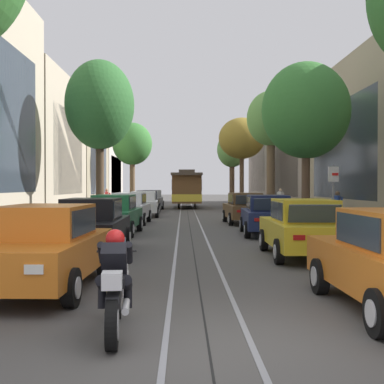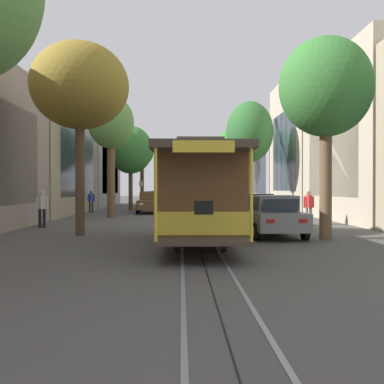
{
  "view_description": "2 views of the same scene",
  "coord_description": "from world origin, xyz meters",
  "px_view_note": "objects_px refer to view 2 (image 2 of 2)",
  "views": [
    {
      "loc": [
        -0.3,
        -6.19,
        1.95
      ],
      "look_at": [
        0.09,
        17.17,
        1.66
      ],
      "focal_mm": 47.68,
      "sensor_mm": 36.0,
      "label": 1
    },
    {
      "loc": [
        0.56,
        54.07,
        1.85
      ],
      "look_at": [
        -0.46,
        10.96,
        1.5
      ],
      "focal_mm": 43.13,
      "sensor_mm": 36.0,
      "label": 2
    }
  ],
  "objects_px": {
    "parked_car_orange_near_left": "(213,198)",
    "parked_car_grey_far_left": "(272,216)",
    "street_tree_kerb_right_fourth": "(80,87)",
    "parked_car_white_fourth_left": "(230,202)",
    "parked_car_black_second_left": "(217,199)",
    "parked_car_green_mid_left": "(223,200)",
    "pedestrian_on_left_pavement": "(309,205)",
    "motorcycle_with_rider": "(196,199)",
    "pedestrian_crossing_far": "(42,207)",
    "pedestrian_on_right_pavement": "(91,200)",
    "street_tree_kerb_left_near": "(231,148)",
    "street_sign_post": "(141,191)",
    "cable_car_trolley": "(198,194)",
    "fire_hydrant": "(145,202)",
    "street_tree_kerb_right_mid": "(111,125)",
    "parked_car_brown_fourth_right": "(150,202)",
    "parked_car_navy_mid_right": "(153,200)",
    "street_tree_kerb_left_second": "(250,132)",
    "parked_car_orange_near_right": "(159,197)",
    "parked_car_black_sixth_left": "(254,210)",
    "street_tree_kerb_right_second": "(131,150)",
    "street_tree_kerb_left_mid": "(326,89)",
    "street_tree_kerb_right_near": "(142,152)",
    "parked_car_white_fifth_left": "(237,205)",
    "parked_car_yellow_second_right": "(157,199)"
  },
  "relations": [
    {
      "from": "parked_car_black_second_left",
      "to": "pedestrian_on_left_pavement",
      "type": "height_order",
      "value": "pedestrian_on_left_pavement"
    },
    {
      "from": "parked_car_green_mid_left",
      "to": "parked_car_grey_far_left",
      "type": "relative_size",
      "value": 1.0
    },
    {
      "from": "parked_car_orange_near_left",
      "to": "parked_car_orange_near_right",
      "type": "xyz_separation_m",
      "value": [
        5.98,
        -1.8,
        0.0
      ]
    },
    {
      "from": "motorcycle_with_rider",
      "to": "pedestrian_on_left_pavement",
      "type": "xyz_separation_m",
      "value": [
        -4.69,
        30.42,
        0.33
      ]
    },
    {
      "from": "parked_car_yellow_second_right",
      "to": "pedestrian_on_left_pavement",
      "type": "height_order",
      "value": "pedestrian_on_left_pavement"
    },
    {
      "from": "street_sign_post",
      "to": "cable_car_trolley",
      "type": "bearing_deg",
      "value": 98.73
    },
    {
      "from": "parked_car_brown_fourth_right",
      "to": "street_tree_kerb_right_second",
      "type": "xyz_separation_m",
      "value": [
        1.98,
        -4.75,
        4.28
      ]
    },
    {
      "from": "parked_car_orange_near_right",
      "to": "street_tree_kerb_left_mid",
      "type": "xyz_separation_m",
      "value": [
        -7.74,
        35.93,
        4.66
      ]
    },
    {
      "from": "street_tree_kerb_left_second",
      "to": "street_sign_post",
      "type": "xyz_separation_m",
      "value": [
        8.99,
        -10.02,
        -4.39
      ]
    },
    {
      "from": "parked_car_black_sixth_left",
      "to": "street_tree_kerb_left_second",
      "type": "distance_m",
      "value": 12.91
    },
    {
      "from": "street_tree_kerb_left_near",
      "to": "street_tree_kerb_right_fourth",
      "type": "relative_size",
      "value": 1.1
    },
    {
      "from": "parked_car_green_mid_left",
      "to": "parked_car_white_fourth_left",
      "type": "height_order",
      "value": "same"
    },
    {
      "from": "street_tree_kerb_right_mid",
      "to": "pedestrian_on_right_pavement",
      "type": "height_order",
      "value": "street_tree_kerb_right_mid"
    },
    {
      "from": "parked_car_white_fourth_left",
      "to": "street_tree_kerb_right_fourth",
      "type": "relative_size",
      "value": 0.58
    },
    {
      "from": "street_tree_kerb_left_near",
      "to": "pedestrian_on_left_pavement",
      "type": "bearing_deg",
      "value": 91.99
    },
    {
      "from": "parked_car_grey_far_left",
      "to": "street_tree_kerb_right_mid",
      "type": "distance_m",
      "value": 15.12
    },
    {
      "from": "parked_car_orange_near_left",
      "to": "street_tree_kerb_left_second",
      "type": "xyz_separation_m",
      "value": [
        -1.64,
        16.44,
        5.22
      ]
    },
    {
      "from": "parked_car_white_fifth_left",
      "to": "motorcycle_with_rider",
      "type": "relative_size",
      "value": 2.21
    },
    {
      "from": "street_tree_kerb_right_mid",
      "to": "parked_car_orange_near_left",
      "type": "bearing_deg",
      "value": -110.37
    },
    {
      "from": "parked_car_grey_far_left",
      "to": "motorcycle_with_rider",
      "type": "relative_size",
      "value": 2.21
    },
    {
      "from": "parked_car_black_sixth_left",
      "to": "pedestrian_crossing_far",
      "type": "bearing_deg",
      "value": 4.87
    },
    {
      "from": "parked_car_white_fifth_left",
      "to": "street_sign_post",
      "type": "bearing_deg",
      "value": -65.86
    },
    {
      "from": "parked_car_black_sixth_left",
      "to": "cable_car_trolley",
      "type": "bearing_deg",
      "value": 67.05
    },
    {
      "from": "parked_car_white_fourth_left",
      "to": "parked_car_grey_far_left",
      "type": "height_order",
      "value": "same"
    },
    {
      "from": "parked_car_black_second_left",
      "to": "parked_car_brown_fourth_right",
      "type": "distance_m",
      "value": 12.64
    },
    {
      "from": "parked_car_brown_fourth_right",
      "to": "street_tree_kerb_left_near",
      "type": "relative_size",
      "value": 0.53
    },
    {
      "from": "pedestrian_on_left_pavement",
      "to": "parked_car_white_fourth_left",
      "type": "bearing_deg",
      "value": -75.69
    },
    {
      "from": "street_tree_kerb_left_second",
      "to": "cable_car_trolley",
      "type": "relative_size",
      "value": 0.91
    },
    {
      "from": "street_tree_kerb_left_second",
      "to": "motorcycle_with_rider",
      "type": "distance_m",
      "value": 20.3
    },
    {
      "from": "parked_car_navy_mid_right",
      "to": "pedestrian_crossing_far",
      "type": "height_order",
      "value": "pedestrian_crossing_far"
    },
    {
      "from": "parked_car_black_sixth_left",
      "to": "parked_car_navy_mid_right",
      "type": "distance_m",
      "value": 18.72
    },
    {
      "from": "parked_car_black_sixth_left",
      "to": "street_tree_kerb_right_near",
      "type": "bearing_deg",
      "value": -74.07
    },
    {
      "from": "parked_car_white_fourth_left",
      "to": "pedestrian_on_left_pavement",
      "type": "height_order",
      "value": "pedestrian_on_left_pavement"
    },
    {
      "from": "street_tree_kerb_right_second",
      "to": "parked_car_brown_fourth_right",
      "type": "bearing_deg",
      "value": 112.67
    },
    {
      "from": "parked_car_black_second_left",
      "to": "parked_car_green_mid_left",
      "type": "bearing_deg",
      "value": 91.34
    },
    {
      "from": "fire_hydrant",
      "to": "street_tree_kerb_left_second",
      "type": "bearing_deg",
      "value": 122.17
    },
    {
      "from": "parked_car_green_mid_left",
      "to": "motorcycle_with_rider",
      "type": "height_order",
      "value": "parked_car_green_mid_left"
    },
    {
      "from": "parked_car_black_second_left",
      "to": "pedestrian_on_left_pavement",
      "type": "distance_m",
      "value": 22.53
    },
    {
      "from": "parked_car_orange_near_left",
      "to": "pedestrian_on_left_pavement",
      "type": "xyz_separation_m",
      "value": [
        -2.97,
        27.58,
        0.18
      ]
    },
    {
      "from": "parked_car_orange_near_left",
      "to": "parked_car_grey_far_left",
      "type": "bearing_deg",
      "value": 90.01
    },
    {
      "from": "parked_car_navy_mid_right",
      "to": "street_tree_kerb_right_fourth",
      "type": "bearing_deg",
      "value": 86.04
    },
    {
      "from": "street_tree_kerb_right_fourth",
      "to": "parked_car_grey_far_left",
      "type": "bearing_deg",
      "value": 175.08
    },
    {
      "from": "motorcycle_with_rider",
      "to": "parked_car_black_sixth_left",
      "type": "bearing_deg",
      "value": 93.33
    },
    {
      "from": "parked_car_black_second_left",
      "to": "street_tree_kerb_right_near",
      "type": "relative_size",
      "value": 0.58
    },
    {
      "from": "parked_car_brown_fourth_right",
      "to": "street_tree_kerb_left_second",
      "type": "height_order",
      "value": "street_tree_kerb_left_second"
    },
    {
      "from": "parked_car_white_fourth_left",
      "to": "pedestrian_crossing_far",
      "type": "height_order",
      "value": "pedestrian_crossing_far"
    },
    {
      "from": "cable_car_trolley",
      "to": "fire_hydrant",
      "type": "distance_m",
      "value": 33.22
    },
    {
      "from": "parked_car_green_mid_left",
      "to": "pedestrian_on_right_pavement",
      "type": "distance_m",
      "value": 11.51
    },
    {
      "from": "street_tree_kerb_right_fourth",
      "to": "cable_car_trolley",
      "type": "bearing_deg",
      "value": 149.0
    },
    {
      "from": "parked_car_white_fourth_left",
      "to": "parked_car_yellow_second_right",
      "type": "xyz_separation_m",
      "value": [
        6.05,
        -12.28,
        0.0
      ]
    }
  ]
}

